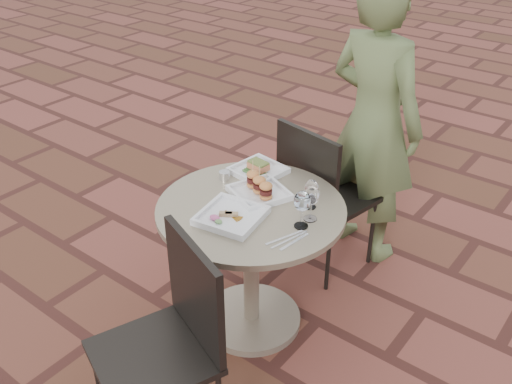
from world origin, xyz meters
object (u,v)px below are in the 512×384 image
Objects in this scene: plate_salmon at (258,170)px; chair_near at (173,330)px; plate_sliders at (259,189)px; plate_tuna at (231,216)px; diner at (374,123)px; cafe_table at (251,248)px; chair_far at (319,188)px.

chair_near is at bearing -71.89° from plate_salmon.
plate_sliders reaches higher than plate_tuna.
plate_tuna is (0.16, -0.42, -0.00)m from plate_salmon.
diner reaches higher than plate_sliders.
plate_tuna is at bearing 93.84° from diner.
cafe_table is at bearing -73.48° from plate_sliders.
plate_salmon is at bearing 121.66° from cafe_table.
plate_sliders is (0.14, -0.17, 0.02)m from plate_salmon.
chair_far is at bearing 88.94° from plate_tuna.
plate_salmon is 0.22m from plate_sliders.
cafe_table is at bearing 122.77° from chair_near.
cafe_table is 0.30m from plate_sliders.
plate_tuna is (-0.01, -0.74, 0.20)m from chair_far.
chair_far is 2.98× the size of plate_tuna.
diner is 0.89m from plate_sliders.
plate_salmon is 0.87× the size of plate_tuna.
diner is at bearing 111.83° from chair_near.
cafe_table is at bearing -58.34° from plate_salmon.
diner is (-0.02, 1.66, 0.30)m from chair_near.
diner is 0.76m from plate_salmon.
chair_near is 0.83m from plate_sliders.
chair_near is 2.98× the size of plate_tuna.
plate_salmon is at bearing 111.63° from plate_tuna.
diner reaches higher than plate_tuna.
chair_near is 0.55× the size of diner.
plate_salmon is at bearing 77.82° from diner.
plate_tuna is (-0.15, 0.54, 0.20)m from chair_near.
plate_sliders is (-0.03, 0.10, 0.28)m from cafe_table.
plate_tuna is at bearing 126.29° from chair_near.
chair_far reaches higher than plate_salmon.
chair_near is at bearing 101.01° from diner.
chair_near reaches higher than cafe_table.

